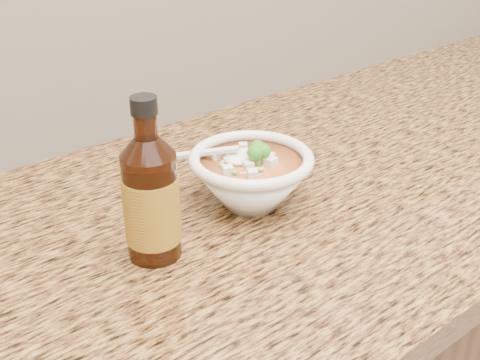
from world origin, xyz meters
TOP-DOWN VIEW (x-y plane):
  - counter_slab at (0.00, 1.68)m, footprint 4.00×0.68m
  - soup_bowl at (-0.02, 1.66)m, footprint 0.17×0.17m
  - hot_sauce_bottle at (-0.20, 1.64)m, footprint 0.08×0.08m

SIDE VIEW (x-z plane):
  - counter_slab at x=0.00m, z-range 0.86..0.90m
  - soup_bowl at x=-0.02m, z-range 0.89..0.99m
  - hot_sauce_bottle at x=-0.20m, z-range 0.87..1.08m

